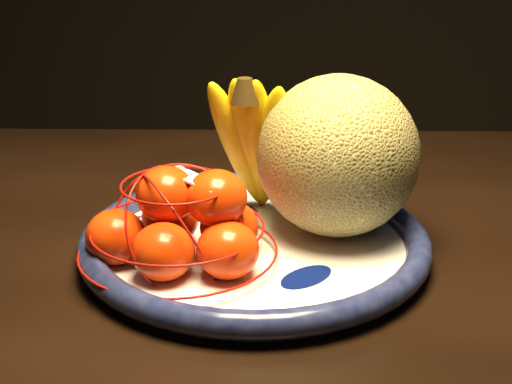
# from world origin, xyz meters

# --- Properties ---
(dining_table) EXTENTS (1.54, 1.04, 0.72)m
(dining_table) POSITION_xyz_m (0.04, -0.05, 0.64)
(dining_table) COLOR black
(dining_table) RESTS_ON ground
(fruit_bowl) EXTENTS (0.38, 0.38, 0.03)m
(fruit_bowl) POSITION_xyz_m (-0.21, -0.15, 0.73)
(fruit_bowl) COLOR white
(fruit_bowl) RESTS_ON dining_table
(cantaloupe) EXTENTS (0.18, 0.18, 0.18)m
(cantaloupe) POSITION_xyz_m (-0.12, -0.10, 0.82)
(cantaloupe) COLOR olive
(cantaloupe) RESTS_ON fruit_bowl
(banana_bunch) EXTENTS (0.12, 0.12, 0.19)m
(banana_bunch) POSITION_xyz_m (-0.22, -0.07, 0.83)
(banana_bunch) COLOR yellow
(banana_bunch) RESTS_ON fruit_bowl
(mandarin_bag) EXTENTS (0.25, 0.25, 0.13)m
(mandarin_bag) POSITION_xyz_m (-0.27, -0.21, 0.77)
(mandarin_bag) COLOR #FF4910
(mandarin_bag) RESTS_ON fruit_bowl
(price_tag) EXTENTS (0.08, 0.06, 0.01)m
(price_tag) POSITION_xyz_m (-0.26, -0.20, 0.82)
(price_tag) COLOR white
(price_tag) RESTS_ON mandarin_bag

